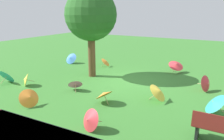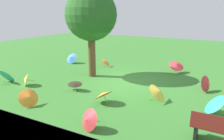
{
  "view_description": "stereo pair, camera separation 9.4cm",
  "coord_description": "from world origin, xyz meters",
  "views": [
    {
      "loc": [
        -4.83,
        9.98,
        3.6
      ],
      "look_at": [
        0.57,
        0.26,
        0.6
      ],
      "focal_mm": 35.23,
      "sensor_mm": 36.0,
      "label": 1
    },
    {
      "loc": [
        -4.91,
        9.93,
        3.6
      ],
      "look_at": [
        0.57,
        0.26,
        0.6
      ],
      "focal_mm": 35.23,
      "sensor_mm": 36.0,
      "label": 2
    }
  ],
  "objects": [
    {
      "name": "parasol_blue_1",
      "position": [
        5.07,
        -1.82,
        0.39
      ],
      "size": [
        0.87,
        0.82,
        0.78
      ],
      "color": "tan",
      "rests_on": "ground"
    },
    {
      "name": "parasol_red_0",
      "position": [
        -1.24,
        4.98,
        0.36
      ],
      "size": [
        0.83,
        0.78,
        0.72
      ],
      "color": "tan",
      "rests_on": "ground"
    },
    {
      "name": "park_bench",
      "position": [
        -4.87,
        3.82,
        0.47
      ],
      "size": [
        1.6,
        0.49,
        0.9
      ],
      "color": "maroon",
      "rests_on": "ground"
    },
    {
      "name": "parasol_pink_1",
      "position": [
        1.39,
        2.33,
        0.34
      ],
      "size": [
        0.87,
        0.86,
        0.62
      ],
      "color": "tan",
      "rests_on": "ground"
    },
    {
      "name": "ground",
      "position": [
        0.0,
        0.0,
        0.0
      ],
      "size": [
        40.0,
        40.0,
        0.0
      ],
      "primitive_type": "plane",
      "color": "#387A2D"
    },
    {
      "name": "parasol_yellow_1",
      "position": [
        -2.43,
        1.72,
        0.42
      ],
      "size": [
        0.77,
        0.84,
        0.78
      ],
      "color": "tan",
      "rests_on": "ground"
    },
    {
      "name": "parasol_orange_1",
      "position": [
        -0.55,
        2.95,
        0.39
      ],
      "size": [
        0.83,
        0.88,
        0.65
      ],
      "color": "tan",
      "rests_on": "ground"
    },
    {
      "name": "parasol_yellow_0",
      "position": [
        3.93,
        3.04,
        0.33
      ],
      "size": [
        0.67,
        0.68,
        0.65
      ],
      "color": "tan",
      "rests_on": "ground"
    },
    {
      "name": "parasol_orange_2",
      "position": [
        2.41,
        -2.24,
        0.34
      ],
      "size": [
        0.7,
        0.78,
        0.61
      ],
      "color": "tan",
      "rests_on": "ground"
    },
    {
      "name": "parasol_orange_0",
      "position": [
        1.79,
        4.62,
        0.36
      ],
      "size": [
        0.85,
        0.89,
        0.73
      ],
      "color": "tan",
      "rests_on": "ground"
    },
    {
      "name": "parasol_red_1",
      "position": [
        -2.02,
        -2.96,
        0.51
      ],
      "size": [
        1.21,
        1.21,
        0.81
      ],
      "color": "tan",
      "rests_on": "ground"
    },
    {
      "name": "parasol_red_2",
      "position": [
        -4.0,
        -0.45,
        0.39
      ],
      "size": [
        0.74,
        0.84,
        0.78
      ],
      "color": "tan",
      "rests_on": "ground"
    },
    {
      "name": "parasol_teal_1",
      "position": [
        -4.5,
        1.92,
        0.46
      ],
      "size": [
        0.97,
        1.07,
        0.82
      ],
      "color": "tan",
      "rests_on": "ground"
    },
    {
      "name": "parasol_teal_0",
      "position": [
        5.12,
        3.15,
        0.4
      ],
      "size": [
        0.89,
        0.79,
        0.79
      ],
      "color": "tan",
      "rests_on": "ground"
    },
    {
      "name": "shade_tree",
      "position": [
        2.01,
        -0.0,
        3.36
      ],
      "size": [
        2.79,
        2.79,
        4.8
      ],
      "color": "brown",
      "rests_on": "ground"
    }
  ]
}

